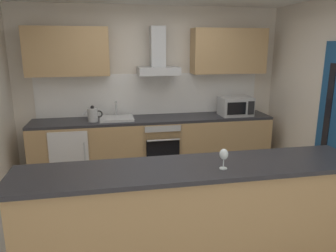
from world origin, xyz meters
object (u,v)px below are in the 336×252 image
at_px(sink, 117,118).
at_px(wine_glass, 224,155).
at_px(refrigerator, 71,153).
at_px(microwave, 236,106).
at_px(oven, 160,145).
at_px(kettle, 93,115).
at_px(range_hood, 158,60).

distance_m(sink, wine_glass, 2.50).
xyz_separation_m(refrigerator, sink, (0.70, 0.01, 0.50)).
bearing_deg(microwave, sink, 178.83).
distance_m(oven, microwave, 1.37).
bearing_deg(wine_glass, kettle, 116.86).
height_order(kettle, range_hood, range_hood).
distance_m(refrigerator, microwave, 2.67).
bearing_deg(sink, range_hood, 10.16).
bearing_deg(oven, wine_glass, -86.08).
height_order(oven, kettle, kettle).
distance_m(kettle, wine_glass, 2.59).
xyz_separation_m(microwave, wine_glass, (-1.07, -2.32, 0.04)).
bearing_deg(oven, refrigerator, -179.89).
bearing_deg(sink, oven, -0.95).
bearing_deg(range_hood, wine_glass, -86.29).
bearing_deg(kettle, microwave, 0.15).
xyz_separation_m(oven, sink, (-0.66, 0.01, 0.47)).
xyz_separation_m(sink, range_hood, (0.66, 0.12, 0.86)).
height_order(refrigerator, microwave, microwave).
relative_size(refrigerator, microwave, 1.70).
distance_m(oven, sink, 0.81).
height_order(sink, range_hood, range_hood).
bearing_deg(oven, sink, 179.05).
bearing_deg(range_hood, microwave, -7.27).
bearing_deg(refrigerator, kettle, -5.02).
bearing_deg(oven, kettle, -178.09).
height_order(refrigerator, sink, sink).
relative_size(microwave, sink, 1.00).
height_order(microwave, wine_glass, microwave).
relative_size(refrigerator, range_hood, 1.18).
relative_size(oven, microwave, 1.60).
bearing_deg(kettle, wine_glass, -63.14).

